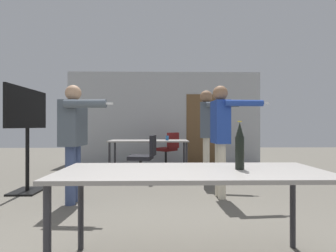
{
  "coord_description": "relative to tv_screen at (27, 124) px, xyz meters",
  "views": [
    {
      "loc": [
        -0.05,
        -1.5,
        1.09
      ],
      "look_at": [
        0.03,
        2.66,
        1.1
      ],
      "focal_mm": 28.0,
      "sensor_mm": 36.0,
      "label": 1
    }
  ],
  "objects": [
    {
      "name": "drink_cup",
      "position": [
        2.36,
        1.89,
        -0.31
      ],
      "size": [
        0.07,
        0.07,
        0.11
      ],
      "color": "#2866A3",
      "rests_on": "conference_table_far"
    },
    {
      "name": "beer_bottle",
      "position": [
        2.86,
        -2.39,
        -0.19
      ],
      "size": [
        0.07,
        0.07,
        0.38
      ],
      "color": "black",
      "rests_on": "conference_table_near"
    },
    {
      "name": "person_near_casual",
      "position": [
        3.13,
        0.72,
        -0.03
      ],
      "size": [
        0.79,
        0.7,
        1.8
      ],
      "rotation": [
        0.0,
        0.0,
        -1.73
      ],
      "color": "beige",
      "rests_on": "ground_plane"
    },
    {
      "name": "back_wall",
      "position": [
        2.34,
        3.4,
        0.22
      ],
      "size": [
        5.72,
        0.12,
        2.72
      ],
      "color": "#B2B5B7",
      "rests_on": "ground_plane"
    },
    {
      "name": "tv_screen",
      "position": [
        0.0,
        0.0,
        0.0
      ],
      "size": [
        0.44,
        1.28,
        1.73
      ],
      "rotation": [
        0.0,
        0.0,
        1.57
      ],
      "color": "black",
      "rests_on": "ground_plane"
    },
    {
      "name": "person_center_tall",
      "position": [
        0.99,
        -0.63,
        -0.12
      ],
      "size": [
        0.77,
        0.71,
        1.69
      ],
      "rotation": [
        0.0,
        0.0,
        -1.63
      ],
      "color": "#3D4C75",
      "rests_on": "ground_plane"
    },
    {
      "name": "office_chair_mid_tucked",
      "position": [
        1.88,
        0.99,
        -0.7
      ],
      "size": [
        0.58,
        0.53,
        0.91
      ],
      "rotation": [
        0.0,
        0.0,
        1.42
      ],
      "color": "black",
      "rests_on": "ground_plane"
    },
    {
      "name": "conference_table_near",
      "position": [
        2.48,
        -2.4,
        -0.43
      ],
      "size": [
        2.02,
        0.8,
        0.76
      ],
      "color": "gray",
      "rests_on": "ground_plane"
    },
    {
      "name": "office_chair_far_right",
      "position": [
        2.4,
        2.7,
        -0.69
      ],
      "size": [
        0.69,
        0.68,
        0.93
      ],
      "rotation": [
        0.0,
        0.0,
        0.83
      ],
      "color": "black",
      "rests_on": "ground_plane"
    },
    {
      "name": "person_far_watching",
      "position": [
        3.16,
        -0.39,
        -0.07
      ],
      "size": [
        0.8,
        0.57,
        1.72
      ],
      "rotation": [
        0.0,
        0.0,
        -1.5
      ],
      "color": "beige",
      "rests_on": "ground_plane"
    },
    {
      "name": "conference_table_far",
      "position": [
        1.92,
        1.92,
        -0.43
      ],
      "size": [
        1.88,
        0.8,
        0.76
      ],
      "color": "gray",
      "rests_on": "ground_plane"
    }
  ]
}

